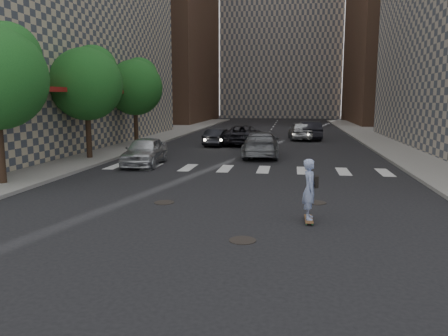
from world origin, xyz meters
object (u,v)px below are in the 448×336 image
object	(u,v)px
silver_sedan	(145,151)
traffic_car_e	(310,131)
traffic_car_a	(218,137)
traffic_car_b	(261,144)
traffic_car_d	(300,131)
tree_b	(88,81)
tree_c	(136,85)
skateboarder	(310,189)
traffic_car_c	(243,135)

from	to	relation	value
silver_sedan	traffic_car_e	bearing A→B (deg)	56.64
silver_sedan	traffic_car_e	distance (m)	19.25
traffic_car_a	traffic_car_b	size ratio (longest dim) A/B	0.72
traffic_car_a	traffic_car_d	bearing A→B (deg)	-130.75
silver_sedan	traffic_car_d	world-z (taller)	traffic_car_d
traffic_car_a	traffic_car_e	distance (m)	9.58
tree_b	tree_c	xyz separation A→B (m)	(0.00, 8.00, 0.00)
skateboarder	traffic_car_b	world-z (taller)	skateboarder
tree_b	traffic_car_c	distance (m)	13.29
tree_b	tree_c	size ratio (longest dim) A/B	1.00
skateboarder	traffic_car_b	distance (m)	14.69
skateboarder	traffic_car_d	bearing A→B (deg)	88.87
traffic_car_a	traffic_car_d	world-z (taller)	traffic_car_d
traffic_car_b	traffic_car_d	bearing A→B (deg)	-104.82
tree_b	traffic_car_e	size ratio (longest dim) A/B	1.36
traffic_car_b	traffic_car_d	distance (m)	12.22
traffic_car_e	silver_sedan	bearing A→B (deg)	56.37
silver_sedan	traffic_car_a	xyz separation A→B (m)	(2.30, 10.45, -0.12)
traffic_car_d	traffic_car_e	distance (m)	0.91
tree_c	traffic_car_d	size ratio (longest dim) A/B	1.37
skateboarder	tree_b	bearing A→B (deg)	136.18
silver_sedan	traffic_car_d	bearing A→B (deg)	58.35
traffic_car_a	traffic_car_c	xyz separation A→B (m)	(1.84, 0.99, 0.12)
traffic_car_c	traffic_car_d	xyz separation A→B (m)	(4.57, 4.94, 0.04)
skateboarder	traffic_car_e	size ratio (longest dim) A/B	0.39
silver_sedan	tree_b	bearing A→B (deg)	154.23
traffic_car_c	traffic_car_a	bearing A→B (deg)	29.88
traffic_car_c	traffic_car_e	xyz separation A→B (m)	(5.40, 5.28, 0.02)
tree_b	traffic_car_e	xyz separation A→B (m)	(13.44, 15.14, -3.85)
tree_b	skateboarder	bearing A→B (deg)	-43.11
tree_c	traffic_car_b	xyz separation A→B (m)	(9.95, -5.14, -3.85)
traffic_car_b	traffic_car_d	size ratio (longest dim) A/B	1.14
tree_b	traffic_car_a	xyz separation A→B (m)	(6.20, 8.86, -3.99)
tree_c	traffic_car_a	world-z (taller)	tree_c
tree_b	skateboarder	xyz separation A→B (m)	(12.41, -11.62, -3.65)
traffic_car_d	traffic_car_e	xyz separation A→B (m)	(0.84, 0.35, -0.02)
skateboarder	traffic_car_d	xyz separation A→B (m)	(0.19, 26.41, -0.17)
tree_c	silver_sedan	bearing A→B (deg)	-67.85
skateboarder	traffic_car_a	bearing A→B (deg)	106.16
tree_c	skateboarder	xyz separation A→B (m)	(12.41, -19.62, -3.65)
skateboarder	traffic_car_c	bearing A→B (deg)	100.80
tree_c	traffic_car_a	distance (m)	7.42
tree_b	traffic_car_d	size ratio (longest dim) A/B	1.37
traffic_car_b	traffic_car_c	distance (m)	7.25
traffic_car_c	silver_sedan	bearing A→B (deg)	71.68
traffic_car_b	traffic_car_d	world-z (taller)	traffic_car_d
traffic_car_d	traffic_car_e	size ratio (longest dim) A/B	0.99
tree_c	traffic_car_e	distance (m)	15.70
tree_b	traffic_car_c	world-z (taller)	tree_b
silver_sedan	skateboarder	bearing A→B (deg)	-53.35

